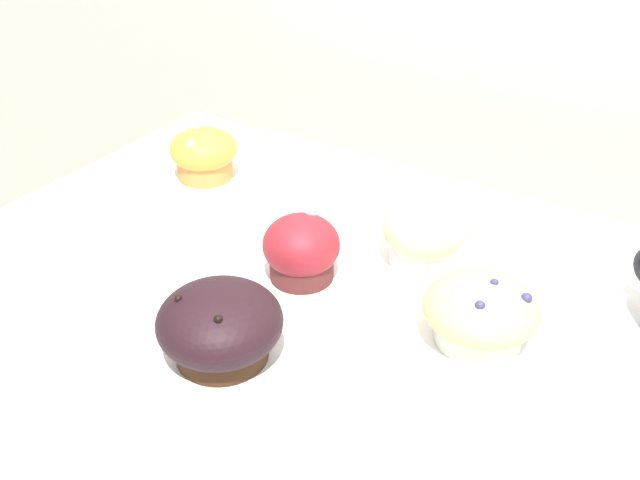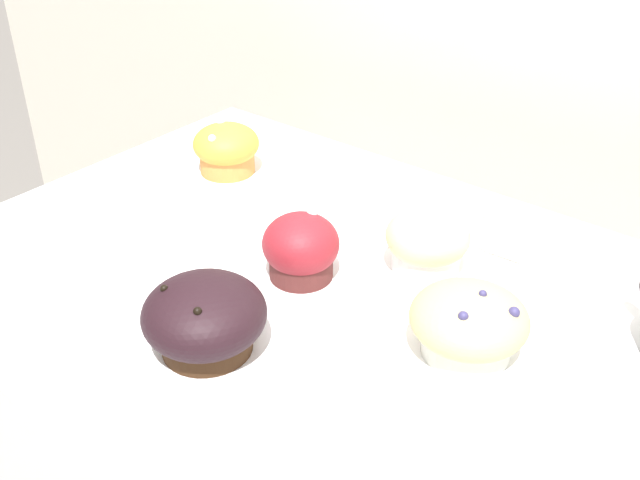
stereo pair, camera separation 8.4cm
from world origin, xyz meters
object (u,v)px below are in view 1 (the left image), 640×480
object	(u,v)px
muffin_front_center	(220,326)
muffin_front_right	(424,235)
muffin_back_left	(301,250)
muffin_front_left	(204,154)
muffin_back_right	(482,311)

from	to	relation	value
muffin_front_center	muffin_front_right	world-z (taller)	muffin_front_center
muffin_front_center	muffin_back_left	xyz separation A→B (m)	(-0.01, 0.16, -0.00)
muffin_front_right	muffin_front_left	bearing A→B (deg)	173.87
muffin_front_center	muffin_front_left	bearing A→B (deg)	131.77
muffin_front_center	muffin_back_right	size ratio (longest dim) A/B	1.05
muffin_front_center	muffin_back_left	world-z (taller)	muffin_back_left
muffin_front_center	muffin_back_right	world-z (taller)	muffin_front_center
muffin_back_right	muffin_back_left	bearing A→B (deg)	-179.19
muffin_back_left	muffin_front_right	xyz separation A→B (m)	(0.10, 0.10, 0.00)
muffin_back_right	muffin_front_left	distance (m)	0.49
muffin_back_left	muffin_back_right	size ratio (longest dim) A/B	0.75
muffin_back_left	muffin_front_left	size ratio (longest dim) A/B	0.92
muffin_front_left	muffin_front_right	world-z (taller)	muffin_front_left
muffin_front_center	muffin_back_left	distance (m)	0.16
muffin_front_left	muffin_back_right	bearing A→B (deg)	-16.27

